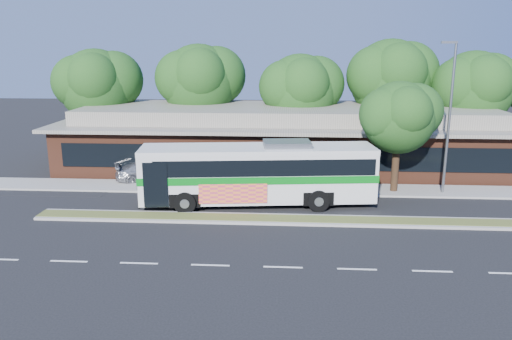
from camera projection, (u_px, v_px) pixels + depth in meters
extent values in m
plane|color=black|center=(284.00, 225.00, 25.24)|extent=(120.00, 120.00, 0.00)
cube|color=#4C5423|center=(284.00, 219.00, 25.80)|extent=(26.00, 1.10, 0.15)
cube|color=gray|center=(285.00, 189.00, 31.42)|extent=(44.00, 2.60, 0.12)
cube|color=black|center=(36.00, 171.00, 36.04)|extent=(14.00, 12.00, 0.01)
cube|color=#562A1B|center=(286.00, 145.00, 37.44)|extent=(32.00, 10.00, 3.20)
cube|color=slate|center=(286.00, 122.00, 37.03)|extent=(33.20, 11.20, 0.24)
cube|color=slate|center=(286.00, 113.00, 36.87)|extent=(30.00, 8.00, 1.00)
cube|color=black|center=(286.00, 158.00, 32.55)|extent=(30.00, 0.06, 1.60)
cylinder|color=slate|center=(449.00, 121.00, 29.37)|extent=(0.16, 0.16, 9.00)
cube|color=slate|center=(449.00, 42.00, 28.30)|extent=(0.90, 0.18, 0.14)
cylinder|color=black|center=(100.00, 133.00, 40.21)|extent=(0.44, 0.44, 3.99)
sphere|color=#184316|center=(97.00, 86.00, 39.31)|extent=(5.80, 5.80, 5.80)
sphere|color=#184316|center=(114.00, 80.00, 39.54)|extent=(4.52, 4.52, 4.52)
cylinder|color=black|center=(200.00, 130.00, 40.66)|extent=(0.44, 0.44, 4.20)
sphere|color=#184316|center=(199.00, 82.00, 39.72)|extent=(6.00, 6.00, 6.00)
sphere|color=#184316|center=(217.00, 76.00, 39.95)|extent=(4.68, 4.68, 4.68)
cylinder|color=black|center=(299.00, 136.00, 39.25)|extent=(0.44, 0.44, 3.78)
sphere|color=#184316|center=(300.00, 91.00, 38.38)|extent=(5.60, 5.60, 5.60)
sphere|color=#184316|center=(316.00, 84.00, 38.60)|extent=(4.37, 4.37, 4.37)
cylinder|color=black|center=(387.00, 131.00, 39.71)|extent=(0.44, 0.44, 4.41)
sphere|color=#184316|center=(390.00, 79.00, 38.72)|extent=(6.20, 6.20, 6.20)
sphere|color=#184316|center=(407.00, 73.00, 38.97)|extent=(4.84, 4.84, 4.84)
cylinder|color=black|center=(468.00, 138.00, 38.43)|extent=(0.44, 0.44, 3.86)
sphere|color=#184316|center=(473.00, 90.00, 37.54)|extent=(5.80, 5.80, 5.80)
sphere|color=#184316|center=(489.00, 83.00, 37.77)|extent=(4.52, 4.52, 4.52)
cube|color=silver|center=(258.00, 173.00, 28.03)|extent=(13.21, 4.20, 2.99)
cube|color=black|center=(264.00, 163.00, 27.90)|extent=(12.18, 4.13, 0.90)
cube|color=silver|center=(258.00, 149.00, 27.70)|extent=(13.23, 4.22, 0.28)
cube|color=#046B14|center=(258.00, 174.00, 28.05)|extent=(13.28, 4.27, 0.41)
cube|color=black|center=(141.00, 168.00, 27.63)|extent=(0.34, 2.42, 1.85)
cube|color=black|center=(373.00, 159.00, 28.16)|extent=(0.32, 2.26, 1.19)
cube|color=#C33951|center=(233.00, 194.00, 26.78)|extent=(3.66, 0.47, 1.08)
cube|color=slate|center=(287.00, 144.00, 27.71)|extent=(2.77, 2.01, 0.32)
cylinder|color=black|center=(185.00, 203.00, 26.83)|extent=(1.23, 0.52, 1.19)
cylinder|color=black|center=(189.00, 189.00, 29.46)|extent=(1.23, 0.52, 1.19)
cylinder|color=black|center=(318.00, 201.00, 27.17)|extent=(1.23, 0.52, 1.19)
cylinder|color=black|center=(311.00, 187.00, 29.80)|extent=(1.23, 0.52, 1.19)
imported|color=#A0A2A7|center=(149.00, 171.00, 33.41)|extent=(4.78, 3.34, 1.28)
cylinder|color=black|center=(395.00, 166.00, 30.42)|extent=(0.44, 0.44, 3.35)
sphere|color=#184316|center=(399.00, 118.00, 29.71)|extent=(4.33, 4.33, 4.33)
sphere|color=#184316|center=(414.00, 111.00, 29.88)|extent=(3.37, 3.37, 3.37)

